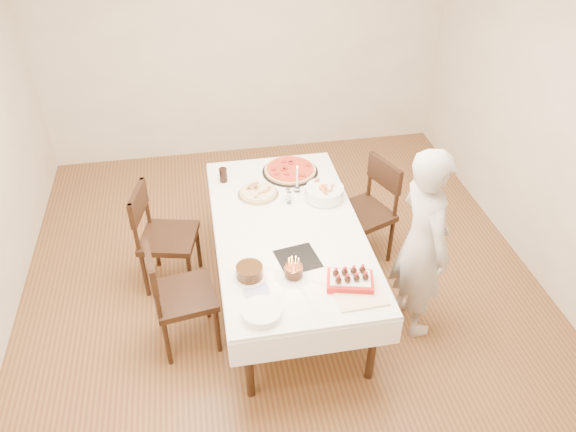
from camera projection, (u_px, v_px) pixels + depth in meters
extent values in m
plane|color=brown|center=(284.00, 289.00, 4.91)|extent=(5.00, 5.00, 0.00)
cube|color=beige|center=(244.00, 40.00, 6.07)|extent=(4.50, 0.04, 2.70)
cube|color=beige|center=(564.00, 130.00, 4.42)|extent=(0.04, 5.00, 2.70)
cube|color=white|center=(288.00, 263.00, 4.63)|extent=(1.93, 2.42, 0.75)
imported|color=#BCB6B1|center=(422.00, 244.00, 4.16)|extent=(0.46, 0.63, 1.61)
cylinder|color=beige|center=(258.00, 193.00, 4.75)|extent=(0.38, 0.38, 0.04)
cylinder|color=red|center=(290.00, 170.00, 5.04)|extent=(0.64, 0.64, 0.04)
cube|color=#B21E1E|center=(319.00, 187.00, 4.86)|extent=(0.28, 0.28, 0.01)
cylinder|color=white|center=(325.00, 193.00, 4.68)|extent=(0.39, 0.39, 0.10)
cylinder|color=white|center=(297.00, 178.00, 4.73)|extent=(0.06, 0.06, 0.26)
cylinder|color=black|center=(223.00, 175.00, 4.89)|extent=(0.09, 0.09, 0.13)
cylinder|color=#371F0D|center=(250.00, 272.00, 3.92)|extent=(0.27, 0.27, 0.10)
cube|color=black|center=(298.00, 259.00, 4.10)|extent=(0.34, 0.34, 0.01)
cylinder|color=#3A220F|center=(294.00, 267.00, 3.91)|extent=(0.15, 0.15, 0.14)
cube|color=beige|center=(361.00, 297.00, 3.79)|extent=(0.35, 0.24, 0.03)
cylinder|color=white|center=(262.00, 312.00, 3.64)|extent=(0.33, 0.33, 0.05)
cylinder|color=white|center=(256.00, 291.00, 3.83)|extent=(0.19, 0.19, 0.01)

